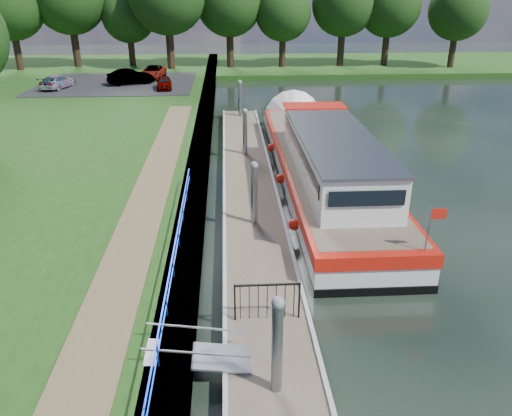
{
  "coord_description": "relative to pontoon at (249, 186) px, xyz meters",
  "views": [
    {
      "loc": [
        -1.01,
        -9.38,
        9.0
      ],
      "look_at": [
        0.02,
        7.66,
        1.4
      ],
      "focal_mm": 35.0,
      "sensor_mm": 36.0,
      "label": 1
    }
  ],
  "objects": [
    {
      "name": "ground",
      "position": [
        0.0,
        -13.0,
        -0.18
      ],
      "size": [
        160.0,
        160.0,
        0.0
      ],
      "primitive_type": "plane",
      "color": "black",
      "rests_on": "ground"
    },
    {
      "name": "bank_edge",
      "position": [
        -2.55,
        2.0,
        0.2
      ],
      "size": [
        1.1,
        90.0,
        0.78
      ],
      "primitive_type": "cube",
      "color": "#473D2D",
      "rests_on": "ground"
    },
    {
      "name": "far_bank",
      "position": [
        12.0,
        39.0,
        0.12
      ],
      "size": [
        60.0,
        18.0,
        0.6
      ],
      "primitive_type": "cube",
      "color": "#193E11",
      "rests_on": "ground"
    },
    {
      "name": "footpath",
      "position": [
        -4.4,
        -5.0,
        0.62
      ],
      "size": [
        1.6,
        40.0,
        0.05
      ],
      "primitive_type": "cube",
      "color": "brown",
      "rests_on": "riverbank"
    },
    {
      "name": "carpark",
      "position": [
        -11.0,
        25.0,
        0.62
      ],
      "size": [
        14.0,
        12.0,
        0.06
      ],
      "primitive_type": "cube",
      "color": "black",
      "rests_on": "riverbank"
    },
    {
      "name": "blue_fence",
      "position": [
        -2.75,
        -10.0,
        1.13
      ],
      "size": [
        0.04,
        18.04,
        0.72
      ],
      "color": "#0C2DBF",
      "rests_on": "riverbank"
    },
    {
      "name": "pontoon",
      "position": [
        0.0,
        0.0,
        0.0
      ],
      "size": [
        2.5,
        30.0,
        0.56
      ],
      "color": "brown",
      "rests_on": "ground"
    },
    {
      "name": "mooring_piles",
      "position": [
        0.0,
        0.0,
        1.1
      ],
      "size": [
        0.3,
        27.3,
        3.55
      ],
      "color": "gray",
      "rests_on": "ground"
    },
    {
      "name": "gangway",
      "position": [
        -1.85,
        -12.5,
        0.44
      ],
      "size": [
        2.58,
        1.0,
        0.92
      ],
      "color": "#A5A8AD",
      "rests_on": "ground"
    },
    {
      "name": "gate_panel",
      "position": [
        -0.0,
        -10.8,
        0.97
      ],
      "size": [
        1.85,
        0.05,
        1.15
      ],
      "color": "black",
      "rests_on": "ground"
    },
    {
      "name": "barge",
      "position": [
        3.6,
        1.1,
        0.9
      ],
      "size": [
        4.36,
        21.15,
        4.78
      ],
      "color": "black",
      "rests_on": "ground"
    },
    {
      "name": "car_a",
      "position": [
        -6.34,
        21.96,
        1.18
      ],
      "size": [
        1.55,
        3.23,
        1.06
      ],
      "primitive_type": "imported",
      "rotation": [
        0.0,
        0.0,
        0.1
      ],
      "color": "#999999",
      "rests_on": "carpark"
    },
    {
      "name": "car_b",
      "position": [
        -9.63,
        24.39,
        1.32
      ],
      "size": [
        4.31,
        2.82,
        1.34
      ],
      "primitive_type": "imported",
      "rotation": [
        0.0,
        0.0,
        1.95
      ],
      "color": "#999999",
      "rests_on": "carpark"
    },
    {
      "name": "car_c",
      "position": [
        -15.62,
        22.77,
        1.22
      ],
      "size": [
        2.63,
        4.23,
        1.14
      ],
      "primitive_type": "imported",
      "rotation": [
        0.0,
        0.0,
        2.86
      ],
      "color": "#999999",
      "rests_on": "carpark"
    },
    {
      "name": "car_d",
      "position": [
        -8.03,
        27.53,
        1.24
      ],
      "size": [
        2.42,
        4.43,
        1.18
      ],
      "primitive_type": "imported",
      "rotation": [
        0.0,
        0.0,
        -0.11
      ],
      "color": "#999999",
      "rests_on": "carpark"
    }
  ]
}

